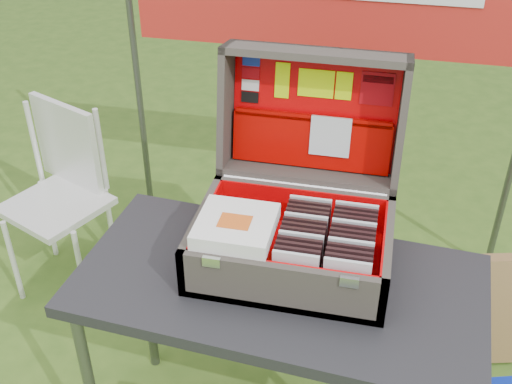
% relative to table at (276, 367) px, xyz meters
% --- Properties ---
extents(table, '(1.24, 0.69, 0.75)m').
position_rel_table_xyz_m(table, '(0.00, 0.00, 0.00)').
color(table, '#29292E').
rests_on(table, ground).
extents(table_top, '(1.24, 0.69, 0.04)m').
position_rel_table_xyz_m(table_top, '(0.00, 0.00, 0.36)').
color(table_top, '#29292E').
rests_on(table_top, ground).
extents(table_leg_bl, '(0.04, 0.04, 0.71)m').
position_rel_table_xyz_m(table_leg_bl, '(-0.54, 0.24, -0.02)').
color(table_leg_bl, '#59595B').
rests_on(table_leg_bl, ground).
extents(table_leg_br, '(0.04, 0.04, 0.71)m').
position_rel_table_xyz_m(table_leg_br, '(0.54, 0.24, -0.02)').
color(table_leg_br, '#59595B').
rests_on(table_leg_br, ground).
extents(suitcase, '(0.58, 0.57, 0.55)m').
position_rel_table_xyz_m(suitcase, '(0.02, 0.14, 0.65)').
color(suitcase, '#4A443D').
rests_on(suitcase, table).
extents(suitcase_base_bottom, '(0.58, 0.41, 0.02)m').
position_rel_table_xyz_m(suitcase_base_bottom, '(0.02, 0.08, 0.39)').
color(suitcase_base_bottom, '#4A443D').
rests_on(suitcase_base_bottom, table_top).
extents(suitcase_base_wall_front, '(0.58, 0.02, 0.16)m').
position_rel_table_xyz_m(suitcase_base_wall_front, '(0.02, -0.12, 0.45)').
color(suitcase_base_wall_front, '#4A443D').
rests_on(suitcase_base_wall_front, table_top).
extents(suitcase_base_wall_back, '(0.58, 0.02, 0.16)m').
position_rel_table_xyz_m(suitcase_base_wall_back, '(0.02, 0.27, 0.45)').
color(suitcase_base_wall_back, '#4A443D').
rests_on(suitcase_base_wall_back, table_top).
extents(suitcase_base_wall_left, '(0.02, 0.41, 0.16)m').
position_rel_table_xyz_m(suitcase_base_wall_left, '(-0.26, 0.08, 0.45)').
color(suitcase_base_wall_left, '#4A443D').
rests_on(suitcase_base_wall_left, table_top).
extents(suitcase_base_wall_right, '(0.02, 0.41, 0.16)m').
position_rel_table_xyz_m(suitcase_base_wall_right, '(0.30, 0.08, 0.45)').
color(suitcase_base_wall_right, '#4A443D').
rests_on(suitcase_base_wall_right, table_top).
extents(suitcase_liner_floor, '(0.53, 0.37, 0.01)m').
position_rel_table_xyz_m(suitcase_liner_floor, '(0.02, 0.08, 0.40)').
color(suitcase_liner_floor, '#EC0507').
rests_on(suitcase_liner_floor, suitcase_base_bottom).
extents(suitcase_latch_left, '(0.05, 0.01, 0.03)m').
position_rel_table_xyz_m(suitcase_latch_left, '(-0.16, -0.13, 0.52)').
color(suitcase_latch_left, silver).
rests_on(suitcase_latch_left, suitcase_base_wall_front).
extents(suitcase_latch_right, '(0.05, 0.01, 0.03)m').
position_rel_table_xyz_m(suitcase_latch_right, '(0.21, -0.13, 0.52)').
color(suitcase_latch_right, silver).
rests_on(suitcase_latch_right, suitcase_base_wall_front).
extents(suitcase_hinge, '(0.52, 0.02, 0.02)m').
position_rel_table_xyz_m(suitcase_hinge, '(0.02, 0.28, 0.53)').
color(suitcase_hinge, silver).
rests_on(suitcase_hinge, suitcase_base_wall_back).
extents(suitcase_lid_back, '(0.58, 0.10, 0.41)m').
position_rel_table_xyz_m(suitcase_lid_back, '(0.02, 0.46, 0.71)').
color(suitcase_lid_back, '#4A443D').
rests_on(suitcase_lid_back, suitcase_base_wall_back).
extents(suitcase_lid_rim_far, '(0.58, 0.16, 0.05)m').
position_rel_table_xyz_m(suitcase_lid_rim_far, '(0.02, 0.43, 0.91)').
color(suitcase_lid_rim_far, '#4A443D').
rests_on(suitcase_lid_rim_far, suitcase_lid_back).
extents(suitcase_lid_rim_near, '(0.58, 0.16, 0.05)m').
position_rel_table_xyz_m(suitcase_lid_rim_near, '(0.02, 0.36, 0.53)').
color(suitcase_lid_rim_near, '#4A443D').
rests_on(suitcase_lid_rim_near, suitcase_lid_back).
extents(suitcase_lid_rim_left, '(0.02, 0.23, 0.44)m').
position_rel_table_xyz_m(suitcase_lid_rim_left, '(-0.26, 0.40, 0.72)').
color(suitcase_lid_rim_left, '#4A443D').
rests_on(suitcase_lid_rim_left, suitcase_lid_back).
extents(suitcase_lid_rim_right, '(0.02, 0.23, 0.44)m').
position_rel_table_xyz_m(suitcase_lid_rim_right, '(0.30, 0.40, 0.72)').
color(suitcase_lid_rim_right, '#4A443D').
rests_on(suitcase_lid_rim_right, suitcase_lid_back).
extents(suitcase_lid_liner, '(0.53, 0.07, 0.36)m').
position_rel_table_xyz_m(suitcase_lid_liner, '(0.02, 0.45, 0.71)').
color(suitcase_lid_liner, '#EC0507').
rests_on(suitcase_lid_liner, suitcase_lid_back).
extents(suitcase_liner_wall_front, '(0.53, 0.01, 0.13)m').
position_rel_table_xyz_m(suitcase_liner_wall_front, '(0.02, -0.10, 0.46)').
color(suitcase_liner_wall_front, '#EC0507').
rests_on(suitcase_liner_wall_front, suitcase_base_bottom).
extents(suitcase_liner_wall_back, '(0.53, 0.01, 0.13)m').
position_rel_table_xyz_m(suitcase_liner_wall_back, '(0.02, 0.26, 0.46)').
color(suitcase_liner_wall_back, '#EC0507').
rests_on(suitcase_liner_wall_back, suitcase_base_bottom).
extents(suitcase_liner_wall_left, '(0.01, 0.37, 0.13)m').
position_rel_table_xyz_m(suitcase_liner_wall_left, '(-0.24, 0.08, 0.46)').
color(suitcase_liner_wall_left, '#EC0507').
rests_on(suitcase_liner_wall_left, suitcase_base_bottom).
extents(suitcase_liner_wall_right, '(0.01, 0.37, 0.13)m').
position_rel_table_xyz_m(suitcase_liner_wall_right, '(0.29, 0.08, 0.46)').
color(suitcase_liner_wall_right, '#EC0507').
rests_on(suitcase_liner_wall_right, suitcase_base_bottom).
extents(suitcase_lid_pocket, '(0.51, 0.06, 0.17)m').
position_rel_table_xyz_m(suitcase_lid_pocket, '(0.02, 0.41, 0.62)').
color(suitcase_lid_pocket, '#A40300').
rests_on(suitcase_lid_pocket, suitcase_lid_liner).
extents(suitcase_pocket_edge, '(0.50, 0.02, 0.02)m').
position_rel_table_xyz_m(suitcase_pocket_edge, '(0.02, 0.42, 0.70)').
color(suitcase_pocket_edge, '#A40300').
rests_on(suitcase_pocket_edge, suitcase_lid_pocket).
extents(suitcase_pocket_cd, '(0.13, 0.03, 0.13)m').
position_rel_table_xyz_m(suitcase_pocket_cd, '(0.09, 0.40, 0.65)').
color(suitcase_pocket_cd, silver).
rests_on(suitcase_pocket_cd, suitcase_lid_pocket).
extents(lid_sticker_cc_a, '(0.06, 0.01, 0.04)m').
position_rel_table_xyz_m(lid_sticker_cc_a, '(-0.19, 0.47, 0.86)').
color(lid_sticker_cc_a, '#1933B2').
rests_on(lid_sticker_cc_a, suitcase_lid_liner).
extents(lid_sticker_cc_b, '(0.06, 0.01, 0.04)m').
position_rel_table_xyz_m(lid_sticker_cc_b, '(-0.19, 0.46, 0.82)').
color(lid_sticker_cc_b, '#AA050D').
rests_on(lid_sticker_cc_b, suitcase_lid_liner).
extents(lid_sticker_cc_c, '(0.06, 0.01, 0.04)m').
position_rel_table_xyz_m(lid_sticker_cc_c, '(-0.19, 0.46, 0.78)').
color(lid_sticker_cc_c, white).
rests_on(lid_sticker_cc_c, suitcase_lid_liner).
extents(lid_sticker_cc_d, '(0.06, 0.01, 0.04)m').
position_rel_table_xyz_m(lid_sticker_cc_d, '(-0.19, 0.45, 0.74)').
color(lid_sticker_cc_d, black).
rests_on(lid_sticker_cc_d, suitcase_lid_liner).
extents(lid_card_neon_tall, '(0.05, 0.02, 0.11)m').
position_rel_table_xyz_m(lid_card_neon_tall, '(-0.09, 0.46, 0.80)').
color(lid_card_neon_tall, '#C4F204').
rests_on(lid_card_neon_tall, suitcase_lid_liner).
extents(lid_card_neon_main, '(0.11, 0.02, 0.09)m').
position_rel_table_xyz_m(lid_card_neon_main, '(0.02, 0.46, 0.80)').
color(lid_card_neon_main, '#C4F204').
rests_on(lid_card_neon_main, suitcase_lid_liner).
extents(lid_card_neon_small, '(0.05, 0.02, 0.09)m').
position_rel_table_xyz_m(lid_card_neon_small, '(0.11, 0.46, 0.80)').
color(lid_card_neon_small, '#C4F204').
rests_on(lid_card_neon_small, suitcase_lid_liner).
extents(lid_sticker_band, '(0.10, 0.02, 0.10)m').
position_rel_table_xyz_m(lid_sticker_band, '(0.21, 0.46, 0.80)').
color(lid_sticker_band, '#AA050D').
rests_on(lid_sticker_band, suitcase_lid_liner).
extents(lid_sticker_band_bar, '(0.09, 0.01, 0.02)m').
position_rel_table_xyz_m(lid_sticker_band_bar, '(0.21, 0.46, 0.83)').
color(lid_sticker_band_bar, black).
rests_on(lid_sticker_band_bar, suitcase_lid_liner).
extents(cd_left_0, '(0.13, 0.01, 0.15)m').
position_rel_table_xyz_m(cd_left_0, '(0.06, -0.08, 0.48)').
color(cd_left_0, silver).
rests_on(cd_left_0, suitcase_liner_floor).
extents(cd_left_1, '(0.13, 0.01, 0.15)m').
position_rel_table_xyz_m(cd_left_1, '(0.06, -0.06, 0.48)').
color(cd_left_1, black).
rests_on(cd_left_1, suitcase_liner_floor).
extents(cd_left_2, '(0.13, 0.01, 0.15)m').
position_rel_table_xyz_m(cd_left_2, '(0.06, -0.04, 0.48)').
color(cd_left_2, black).
rests_on(cd_left_2, suitcase_liner_floor).
extents(cd_left_3, '(0.13, 0.01, 0.15)m').
position_rel_table_xyz_m(cd_left_3, '(0.06, -0.01, 0.48)').
color(cd_left_3, black).
rests_on(cd_left_3, suitcase_liner_floor).
extents(cd_left_4, '(0.13, 0.01, 0.15)m').
position_rel_table_xyz_m(cd_left_4, '(0.06, 0.01, 0.48)').
color(cd_left_4, silver).
rests_on(cd_left_4, suitcase_liner_floor).
extents(cd_left_5, '(0.13, 0.01, 0.15)m').
position_rel_table_xyz_m(cd_left_5, '(0.06, 0.03, 0.48)').
color(cd_left_5, black).
rests_on(cd_left_5, suitcase_liner_floor).
extents(cd_left_6, '(0.13, 0.01, 0.15)m').
position_rel_table_xyz_m(cd_left_6, '(0.06, 0.05, 0.48)').
color(cd_left_6, black).
rests_on(cd_left_6, suitcase_liner_floor).
extents(cd_left_7, '(0.13, 0.01, 0.15)m').
position_rel_table_xyz_m(cd_left_7, '(0.06, 0.08, 0.48)').
color(cd_left_7, black).
rests_on(cd_left_7, suitcase_liner_floor).
extents(cd_left_8, '(0.13, 0.01, 0.15)m').
position_rel_table_xyz_m(cd_left_8, '(0.06, 0.10, 0.48)').
color(cd_left_8, silver).
rests_on(cd_left_8, suitcase_liner_floor).
extents(cd_left_9, '(0.13, 0.01, 0.15)m').
position_rel_table_xyz_m(cd_left_9, '(0.06, 0.12, 0.48)').
color(cd_left_9, black).
rests_on(cd_left_9, suitcase_liner_floor).
extents(cd_left_10, '(0.13, 0.01, 0.15)m').
position_rel_table_xyz_m(cd_left_10, '(0.06, 0.15, 0.48)').
color(cd_left_10, black).
rests_on(cd_left_10, suitcase_liner_floor).
extents(cd_left_11, '(0.13, 0.01, 0.15)m').
position_rel_table_xyz_m(cd_left_11, '(0.06, 0.17, 0.48)').
color(cd_left_11, black).
rests_on(cd_left_11, suitcase_liner_floor).
extents(cd_left_12, '(0.13, 0.01, 0.15)m').
position_rel_table_xyz_m(cd_left_12, '(0.06, 0.19, 0.48)').
color(cd_left_12, silver).
rests_on(cd_left_12, suitcase_liner_floor).
extents(cd_right_0, '(0.13, 0.01, 0.15)m').
position_rel_table_xyz_m(cd_right_0, '(0.20, -0.08, 0.48)').
color(cd_right_0, silver).
rests_on(cd_right_0, suitcase_liner_floor).
extents(cd_right_1, '(0.13, 0.01, 0.15)m').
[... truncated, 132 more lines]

